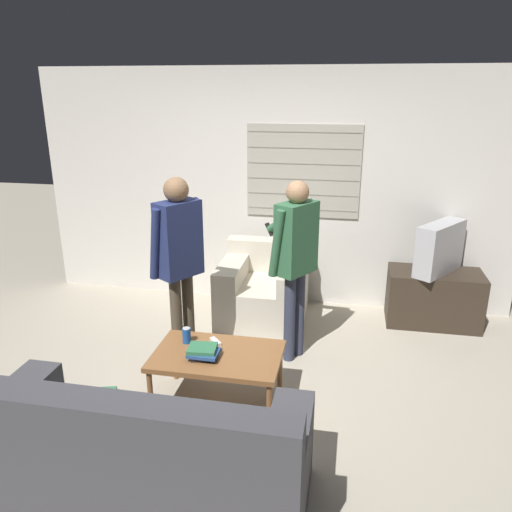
{
  "coord_description": "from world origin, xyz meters",
  "views": [
    {
      "loc": [
        0.84,
        -3.28,
        2.34
      ],
      "look_at": [
        0.1,
        0.59,
        1.0
      ],
      "focal_mm": 35.0,
      "sensor_mm": 36.0,
      "label": 1
    }
  ],
  "objects_px": {
    "person_right_standing": "(295,251)",
    "book_stack": "(203,352)",
    "armchair_beige": "(264,290)",
    "soda_can": "(187,335)",
    "couch_blue": "(137,458)",
    "spare_remote": "(216,342)",
    "person_left_standing": "(178,251)",
    "tv": "(439,248)",
    "coffee_table": "(217,358)"
  },
  "relations": [
    {
      "from": "couch_blue",
      "to": "book_stack",
      "type": "distance_m",
      "value": 0.98
    },
    {
      "from": "person_right_standing",
      "to": "book_stack",
      "type": "height_order",
      "value": "person_right_standing"
    },
    {
      "from": "armchair_beige",
      "to": "soda_can",
      "type": "relative_size",
      "value": 7.11
    },
    {
      "from": "person_right_standing",
      "to": "spare_remote",
      "type": "height_order",
      "value": "person_right_standing"
    },
    {
      "from": "tv",
      "to": "person_right_standing",
      "type": "distance_m",
      "value": 1.65
    },
    {
      "from": "armchair_beige",
      "to": "book_stack",
      "type": "bearing_deg",
      "value": 83.31
    },
    {
      "from": "armchair_beige",
      "to": "soda_can",
      "type": "height_order",
      "value": "armchair_beige"
    },
    {
      "from": "person_right_standing",
      "to": "book_stack",
      "type": "distance_m",
      "value": 1.19
    },
    {
      "from": "person_right_standing",
      "to": "coffee_table",
      "type": "bearing_deg",
      "value": -178.11
    },
    {
      "from": "coffee_table",
      "to": "person_left_standing",
      "type": "relative_size",
      "value": 0.58
    },
    {
      "from": "person_right_standing",
      "to": "person_left_standing",
      "type": "bearing_deg",
      "value": 139.5
    },
    {
      "from": "coffee_table",
      "to": "spare_remote",
      "type": "distance_m",
      "value": 0.17
    },
    {
      "from": "armchair_beige",
      "to": "spare_remote",
      "type": "height_order",
      "value": "armchair_beige"
    },
    {
      "from": "couch_blue",
      "to": "coffee_table",
      "type": "bearing_deg",
      "value": 79.38
    },
    {
      "from": "book_stack",
      "to": "spare_remote",
      "type": "relative_size",
      "value": 1.93
    },
    {
      "from": "armchair_beige",
      "to": "spare_remote",
      "type": "relative_size",
      "value": 7.25
    },
    {
      "from": "person_left_standing",
      "to": "soda_can",
      "type": "height_order",
      "value": "person_left_standing"
    },
    {
      "from": "person_left_standing",
      "to": "book_stack",
      "type": "distance_m",
      "value": 0.91
    },
    {
      "from": "armchair_beige",
      "to": "soda_can",
      "type": "distance_m",
      "value": 1.47
    },
    {
      "from": "soda_can",
      "to": "spare_remote",
      "type": "xyz_separation_m",
      "value": [
        0.22,
        0.04,
        -0.05
      ]
    },
    {
      "from": "armchair_beige",
      "to": "coffee_table",
      "type": "bearing_deg",
      "value": 86.17
    },
    {
      "from": "person_right_standing",
      "to": "soda_can",
      "type": "bearing_deg",
      "value": 164.93
    },
    {
      "from": "book_stack",
      "to": "soda_can",
      "type": "distance_m",
      "value": 0.28
    },
    {
      "from": "soda_can",
      "to": "couch_blue",
      "type": "bearing_deg",
      "value": -86.17
    },
    {
      "from": "person_left_standing",
      "to": "person_right_standing",
      "type": "distance_m",
      "value": 0.98
    },
    {
      "from": "person_left_standing",
      "to": "couch_blue",
      "type": "bearing_deg",
      "value": -137.82
    },
    {
      "from": "coffee_table",
      "to": "book_stack",
      "type": "xyz_separation_m",
      "value": [
        -0.09,
        -0.08,
        0.09
      ]
    },
    {
      "from": "couch_blue",
      "to": "person_right_standing",
      "type": "xyz_separation_m",
      "value": [
        0.68,
        1.87,
        0.69
      ]
    },
    {
      "from": "book_stack",
      "to": "soda_can",
      "type": "relative_size",
      "value": 1.89
    },
    {
      "from": "tv",
      "to": "soda_can",
      "type": "bearing_deg",
      "value": -16.38
    },
    {
      "from": "person_right_standing",
      "to": "soda_can",
      "type": "relative_size",
      "value": 12.86
    },
    {
      "from": "person_left_standing",
      "to": "armchair_beige",
      "type": "bearing_deg",
      "value": 4.41
    },
    {
      "from": "person_right_standing",
      "to": "spare_remote",
      "type": "relative_size",
      "value": 13.12
    },
    {
      "from": "tv",
      "to": "soda_can",
      "type": "relative_size",
      "value": 5.11
    },
    {
      "from": "person_left_standing",
      "to": "soda_can",
      "type": "xyz_separation_m",
      "value": [
        0.18,
        -0.41,
        -0.55
      ]
    },
    {
      "from": "person_right_standing",
      "to": "book_stack",
      "type": "bearing_deg",
      "value": 179.99
    },
    {
      "from": "armchair_beige",
      "to": "person_right_standing",
      "type": "xyz_separation_m",
      "value": [
        0.39,
        -0.71,
        0.69
      ]
    },
    {
      "from": "person_left_standing",
      "to": "soda_can",
      "type": "bearing_deg",
      "value": -123.27
    },
    {
      "from": "tv",
      "to": "person_right_standing",
      "type": "bearing_deg",
      "value": -19.39
    },
    {
      "from": "person_right_standing",
      "to": "spare_remote",
      "type": "xyz_separation_m",
      "value": [
        -0.53,
        -0.67,
        -0.56
      ]
    },
    {
      "from": "book_stack",
      "to": "coffee_table",
      "type": "bearing_deg",
      "value": 42.18
    },
    {
      "from": "couch_blue",
      "to": "spare_remote",
      "type": "relative_size",
      "value": 15.72
    },
    {
      "from": "coffee_table",
      "to": "spare_remote",
      "type": "bearing_deg",
      "value": 109.6
    },
    {
      "from": "coffee_table",
      "to": "book_stack",
      "type": "bearing_deg",
      "value": -137.82
    },
    {
      "from": "armchair_beige",
      "to": "spare_remote",
      "type": "distance_m",
      "value": 1.39
    },
    {
      "from": "person_right_standing",
      "to": "couch_blue",
      "type": "bearing_deg",
      "value": -168.06
    },
    {
      "from": "spare_remote",
      "to": "book_stack",
      "type": "bearing_deg",
      "value": -139.07
    },
    {
      "from": "book_stack",
      "to": "spare_remote",
      "type": "height_order",
      "value": "book_stack"
    },
    {
      "from": "tv",
      "to": "spare_remote",
      "type": "relative_size",
      "value": 5.21
    },
    {
      "from": "coffee_table",
      "to": "person_left_standing",
      "type": "xyz_separation_m",
      "value": [
        -0.46,
        0.53,
        0.65
      ]
    }
  ]
}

